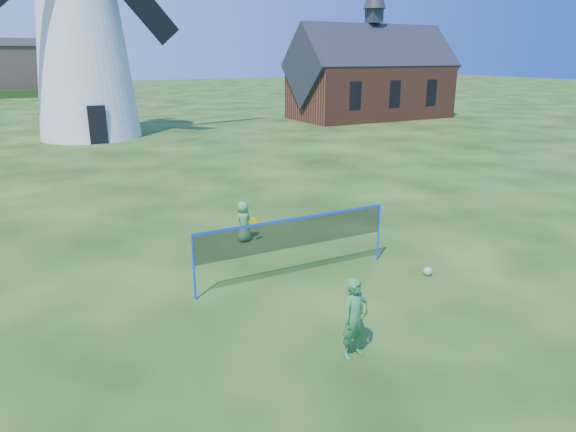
% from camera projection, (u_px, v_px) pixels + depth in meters
% --- Properties ---
extents(ground, '(220.00, 220.00, 0.00)m').
position_uv_depth(ground, '(290.00, 282.00, 12.32)').
color(ground, black).
rests_on(ground, ground).
extents(windmill, '(12.94, 6.37, 18.76)m').
position_uv_depth(windmill, '(81.00, 31.00, 32.29)').
color(windmill, white).
rests_on(windmill, ground).
extents(chapel, '(13.91, 6.75, 11.76)m').
position_uv_depth(chapel, '(371.00, 79.00, 43.97)').
color(chapel, brown).
rests_on(chapel, ground).
extents(badminton_net, '(5.05, 0.05, 1.55)m').
position_uv_depth(badminton_net, '(294.00, 234.00, 12.22)').
color(badminton_net, blue).
rests_on(badminton_net, ground).
extents(player_girl, '(0.72, 0.44, 1.50)m').
position_uv_depth(player_girl, '(355.00, 318.00, 9.10)').
color(player_girl, '#368744').
rests_on(player_girl, ground).
extents(player_boy, '(0.70, 0.55, 1.19)m').
position_uv_depth(player_boy, '(244.00, 222.00, 14.90)').
color(player_boy, '#53A44F').
rests_on(player_boy, ground).
extents(play_ball, '(0.22, 0.22, 0.22)m').
position_uv_depth(play_ball, '(428.00, 271.00, 12.67)').
color(play_ball, green).
rests_on(play_ball, ground).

